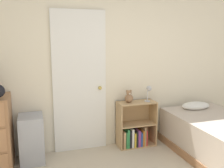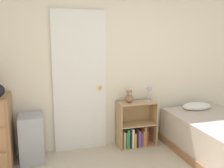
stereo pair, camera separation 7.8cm
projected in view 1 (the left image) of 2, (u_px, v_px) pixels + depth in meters
The scene contains 7 objects.
wall_back at pixel (102, 66), 3.80m from camera, with size 10.00×0.06×2.55m.
door_closed at pixel (80, 82), 3.68m from camera, with size 0.79×0.09×2.09m.
storage_bin at pixel (32, 139), 3.41m from camera, with size 0.32×0.40×0.66m.
bookshelf at pixel (134, 130), 3.94m from camera, with size 0.60×0.28×0.71m.
teddy_bear at pixel (129, 97), 3.81m from camera, with size 0.13×0.13×0.20m.
desk_lamp at pixel (149, 91), 3.85m from camera, with size 0.10×0.10×0.25m.
bed at pixel (224, 140), 3.50m from camera, with size 1.08×1.89×0.66m.
Camera 1 is at (-1.01, -1.48, 1.68)m, focal length 40.00 mm.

